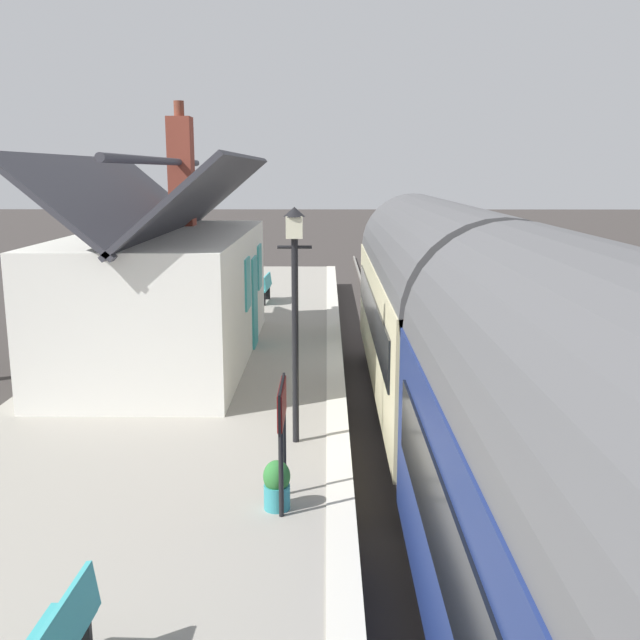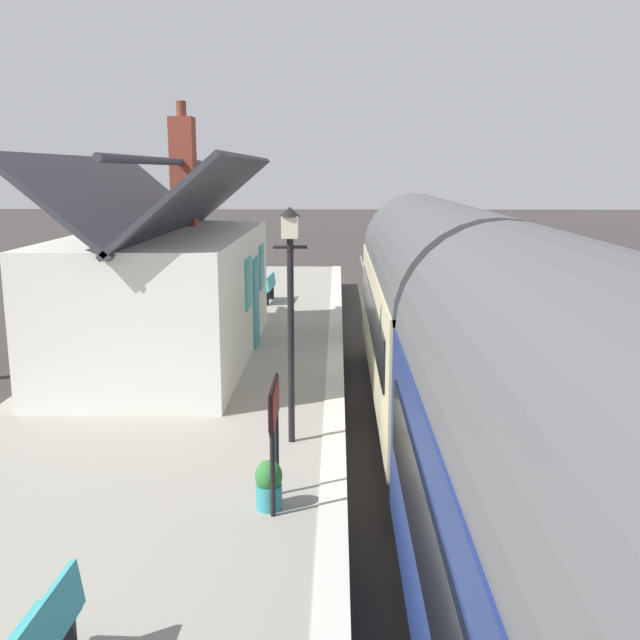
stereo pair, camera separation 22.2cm
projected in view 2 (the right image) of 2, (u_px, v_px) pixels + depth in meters
name	position (u px, v px, depth m)	size (l,w,h in m)	color
ground_plane	(388.00, 398.00, 16.00)	(160.00, 160.00, 0.00)	#383330
platform	(204.00, 378.00, 16.01)	(32.00, 6.14, 0.83)	gray
platform_edge_coping	(335.00, 361.00, 15.86)	(32.00, 0.36, 0.02)	beige
rail_near	(462.00, 395.00, 15.95)	(52.00, 0.08, 0.14)	gray
rail_far	(397.00, 395.00, 15.98)	(52.00, 0.08, 0.14)	gray
train	(489.00, 375.00, 9.72)	(19.88, 2.73, 4.32)	black
station_building	(168.00, 289.00, 15.92)	(8.45, 3.81, 5.69)	white
bench_mid_platform	(268.00, 287.00, 22.88)	(1.42, 0.50, 0.88)	teal
planter_edge_far	(172.00, 295.00, 22.03)	(0.44, 0.44, 0.72)	#9E5138
planter_by_door	(269.00, 485.00, 8.88)	(0.33, 0.33, 0.62)	teal
planter_under_sign	(232.00, 296.00, 21.12)	(0.67, 0.67, 0.89)	#9E5138
lamp_post_platform	(290.00, 280.00, 10.65)	(0.32, 0.50, 3.56)	black
station_sign_board	(274.00, 414.00, 8.80)	(0.96, 0.06, 1.57)	black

